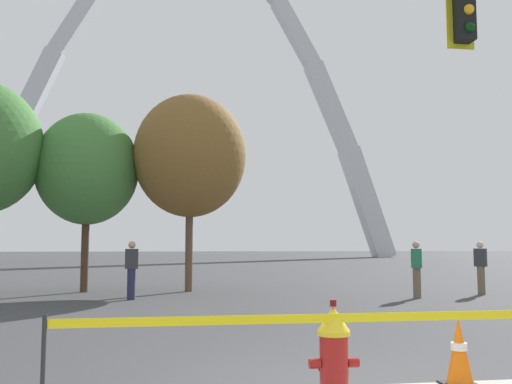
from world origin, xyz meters
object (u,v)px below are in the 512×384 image
Objects in this scene: fire_hydrant at (334,358)px; pedestrian_standing_center at (417,269)px; monument_arch at (188,106)px; pedestrian_walking_left at (131,270)px; traffic_cone_by_hydrant at (459,352)px; pedestrian_walking_right at (481,267)px.

pedestrian_standing_center is at bearing 61.71° from fire_hydrant.
monument_arch reaches higher than fire_hydrant.
fire_hydrant is 0.02× the size of monument_arch.
monument_arch is at bearing 86.81° from pedestrian_walking_left.
monument_arch is 51.44m from pedestrian_walking_left.
pedestrian_walking_right reaches higher than traffic_cone_by_hydrant.
monument_arch is 51.94m from pedestrian_walking_right.
monument_arch is (0.15, 59.24, 17.11)m from fire_hydrant.
pedestrian_walking_right is at bearing 58.47° from traffic_cone_by_hydrant.
monument_arch is at bearing 89.85° from fire_hydrant.
fire_hydrant is 10.99m from pedestrian_walking_left.
pedestrian_standing_center is (3.77, 9.29, 0.46)m from traffic_cone_by_hydrant.
monument_arch is 31.11× the size of pedestrian_walking_right.
traffic_cone_by_hydrant is at bearing -67.66° from pedestrian_walking_left.
monument_arch is 52.34m from pedestrian_standing_center.
traffic_cone_by_hydrant is 0.46× the size of pedestrian_walking_right.
pedestrian_walking_right is at bearing -0.06° from pedestrian_walking_left.
fire_hydrant is 0.62× the size of pedestrian_walking_right.
traffic_cone_by_hydrant is at bearing -121.53° from pedestrian_walking_right.
fire_hydrant reaches higher than traffic_cone_by_hydrant.
monument_arch reaches higher than pedestrian_walking_left.
pedestrian_standing_center is (7.90, -0.75, 0.00)m from pedestrian_walking_left.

